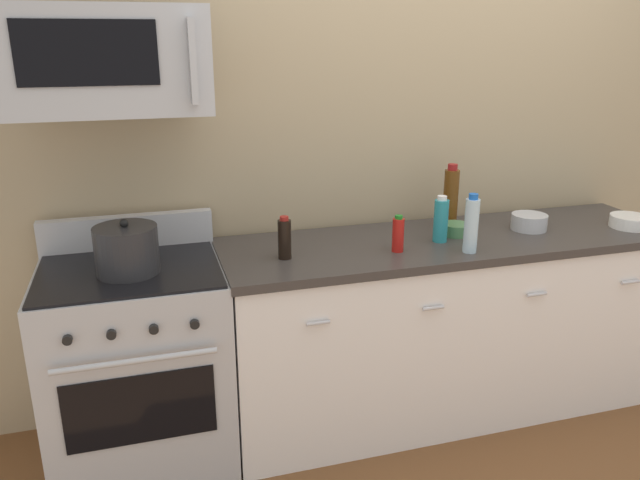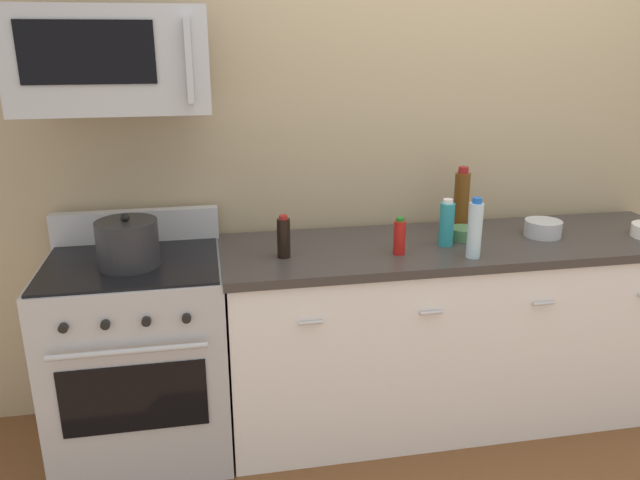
{
  "view_description": "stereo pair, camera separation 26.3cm",
  "coord_description": "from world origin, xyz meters",
  "px_view_note": "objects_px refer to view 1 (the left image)",
  "views": [
    {
      "loc": [
        -1.42,
        -2.52,
        1.84
      ],
      "look_at": [
        -0.69,
        -0.05,
        0.99
      ],
      "focal_mm": 34.71,
      "sensor_mm": 36.0,
      "label": 1
    },
    {
      "loc": [
        -1.17,
        -2.59,
        1.84
      ],
      "look_at": [
        -0.69,
        -0.05,
        0.99
      ],
      "focal_mm": 34.71,
      "sensor_mm": 36.0,
      "label": 2
    }
  ],
  "objects_px": {
    "bottle_wine_amber": "(451,198)",
    "bowl_white_ceramic": "(630,221)",
    "bowl_steel_prep": "(529,221)",
    "bowl_green_glaze": "(455,229)",
    "bottle_water_clear": "(471,225)",
    "range_oven": "(139,365)",
    "stockpot": "(127,250)",
    "bottle_soy_sauce_dark": "(285,239)",
    "bottle_dish_soap": "(441,220)",
    "bottle_hot_sauce_red": "(398,234)",
    "microwave": "(108,60)"
  },
  "relations": [
    {
      "from": "bowl_steel_prep",
      "to": "bowl_green_glaze",
      "type": "xyz_separation_m",
      "value": [
        -0.4,
        0.02,
        -0.01
      ]
    },
    {
      "from": "bowl_white_ceramic",
      "to": "bowl_steel_prep",
      "type": "bearing_deg",
      "value": 167.52
    },
    {
      "from": "bottle_wine_amber",
      "to": "bowl_green_glaze",
      "type": "relative_size",
      "value": 2.37
    },
    {
      "from": "bottle_wine_amber",
      "to": "bowl_white_ceramic",
      "type": "relative_size",
      "value": 1.67
    },
    {
      "from": "bottle_water_clear",
      "to": "stockpot",
      "type": "height_order",
      "value": "bottle_water_clear"
    },
    {
      "from": "bottle_wine_amber",
      "to": "bottle_soy_sauce_dark",
      "type": "height_order",
      "value": "bottle_wine_amber"
    },
    {
      "from": "bottle_wine_amber",
      "to": "bottle_hot_sauce_red",
      "type": "bearing_deg",
      "value": -146.17
    },
    {
      "from": "bowl_white_ceramic",
      "to": "bowl_green_glaze",
      "type": "relative_size",
      "value": 1.42
    },
    {
      "from": "bowl_steel_prep",
      "to": "stockpot",
      "type": "relative_size",
      "value": 0.69
    },
    {
      "from": "bottle_water_clear",
      "to": "bowl_white_ceramic",
      "type": "xyz_separation_m",
      "value": [
        0.96,
        0.11,
        -0.09
      ]
    },
    {
      "from": "bottle_dish_soap",
      "to": "bowl_white_ceramic",
      "type": "bearing_deg",
      "value": -3.84
    },
    {
      "from": "range_oven",
      "to": "bottle_dish_soap",
      "type": "relative_size",
      "value": 4.87
    },
    {
      "from": "bottle_wine_amber",
      "to": "bowl_steel_prep",
      "type": "distance_m",
      "value": 0.41
    },
    {
      "from": "bottle_hot_sauce_red",
      "to": "bottle_dish_soap",
      "type": "height_order",
      "value": "bottle_dish_soap"
    },
    {
      "from": "bottle_hot_sauce_red",
      "to": "bottle_dish_soap",
      "type": "distance_m",
      "value": 0.26
    },
    {
      "from": "microwave",
      "to": "bottle_dish_soap",
      "type": "distance_m",
      "value": 1.58
    },
    {
      "from": "microwave",
      "to": "bottle_soy_sauce_dark",
      "type": "relative_size",
      "value": 3.93
    },
    {
      "from": "range_oven",
      "to": "bottle_water_clear",
      "type": "distance_m",
      "value": 1.59
    },
    {
      "from": "bottle_hot_sauce_red",
      "to": "bottle_soy_sauce_dark",
      "type": "height_order",
      "value": "bottle_soy_sauce_dark"
    },
    {
      "from": "bottle_soy_sauce_dark",
      "to": "bowl_green_glaze",
      "type": "xyz_separation_m",
      "value": [
        0.87,
        0.09,
        -0.06
      ]
    },
    {
      "from": "bottle_wine_amber",
      "to": "bowl_white_ceramic",
      "type": "distance_m",
      "value": 0.92
    },
    {
      "from": "bottle_water_clear",
      "to": "bottle_dish_soap",
      "type": "xyz_separation_m",
      "value": [
        -0.06,
        0.18,
        -0.02
      ]
    },
    {
      "from": "bottle_water_clear",
      "to": "stockpot",
      "type": "bearing_deg",
      "value": 173.63
    },
    {
      "from": "bottle_water_clear",
      "to": "bowl_green_glaze",
      "type": "bearing_deg",
      "value": 76.11
    },
    {
      "from": "bottle_hot_sauce_red",
      "to": "bowl_steel_prep",
      "type": "bearing_deg",
      "value": 8.95
    },
    {
      "from": "range_oven",
      "to": "bowl_steel_prep",
      "type": "distance_m",
      "value": 1.98
    },
    {
      "from": "range_oven",
      "to": "stockpot",
      "type": "distance_m",
      "value": 0.55
    },
    {
      "from": "bottle_soy_sauce_dark",
      "to": "bowl_white_ceramic",
      "type": "relative_size",
      "value": 0.98
    },
    {
      "from": "microwave",
      "to": "bottle_water_clear",
      "type": "relative_size",
      "value": 2.79
    },
    {
      "from": "bowl_green_glaze",
      "to": "bottle_soy_sauce_dark",
      "type": "bearing_deg",
      "value": -174.1
    },
    {
      "from": "bottle_dish_soap",
      "to": "stockpot",
      "type": "distance_m",
      "value": 1.4
    },
    {
      "from": "bottle_water_clear",
      "to": "bowl_steel_prep",
      "type": "relative_size",
      "value": 1.53
    },
    {
      "from": "bowl_white_ceramic",
      "to": "bowl_green_glaze",
      "type": "bearing_deg",
      "value": 171.42
    },
    {
      "from": "microwave",
      "to": "bottle_dish_soap",
      "type": "relative_size",
      "value": 3.39
    },
    {
      "from": "bowl_white_ceramic",
      "to": "stockpot",
      "type": "relative_size",
      "value": 0.76
    },
    {
      "from": "bottle_dish_soap",
      "to": "bottle_soy_sauce_dark",
      "type": "bearing_deg",
      "value": -178.33
    },
    {
      "from": "bottle_hot_sauce_red",
      "to": "bottle_soy_sauce_dark",
      "type": "distance_m",
      "value": 0.51
    },
    {
      "from": "microwave",
      "to": "bowl_green_glaze",
      "type": "distance_m",
      "value": 1.72
    },
    {
      "from": "stockpot",
      "to": "bottle_wine_amber",
      "type": "bearing_deg",
      "value": 7.39
    },
    {
      "from": "microwave",
      "to": "bottle_water_clear",
      "type": "distance_m",
      "value": 1.64
    },
    {
      "from": "microwave",
      "to": "bowl_white_ceramic",
      "type": "bearing_deg",
      "value": -3.64
    },
    {
      "from": "bottle_soy_sauce_dark",
      "to": "bottle_dish_soap",
      "type": "height_order",
      "value": "bottle_dish_soap"
    },
    {
      "from": "bottle_wine_amber",
      "to": "stockpot",
      "type": "xyz_separation_m",
      "value": [
        -1.55,
        -0.2,
        -0.05
      ]
    },
    {
      "from": "bottle_dish_soap",
      "to": "range_oven",
      "type": "bearing_deg",
      "value": 178.33
    },
    {
      "from": "range_oven",
      "to": "microwave",
      "type": "relative_size",
      "value": 1.44
    },
    {
      "from": "range_oven",
      "to": "bowl_steel_prep",
      "type": "xyz_separation_m",
      "value": [
        1.92,
        0.0,
        0.49
      ]
    },
    {
      "from": "bottle_soy_sauce_dark",
      "to": "microwave",
      "type": "bearing_deg",
      "value": 170.6
    },
    {
      "from": "microwave",
      "to": "bowl_green_glaze",
      "type": "xyz_separation_m",
      "value": [
        1.52,
        -0.02,
        -0.8
      ]
    },
    {
      "from": "bottle_hot_sauce_red",
      "to": "bowl_steel_prep",
      "type": "relative_size",
      "value": 0.95
    },
    {
      "from": "bottle_wine_amber",
      "to": "stockpot",
      "type": "bearing_deg",
      "value": -172.61
    }
  ]
}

